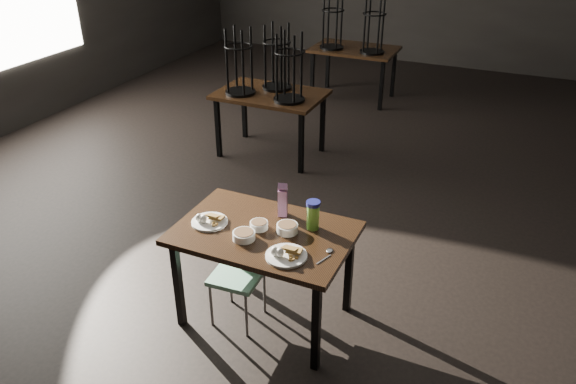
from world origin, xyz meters
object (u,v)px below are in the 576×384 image
at_px(juice_carton, 283,200).
at_px(school_chair, 240,265).
at_px(main_table, 264,240).
at_px(water_bottle, 313,215).

xyz_separation_m(juice_carton, school_chair, (-0.20, -0.29, -0.43)).
bearing_deg(school_chair, main_table, 10.93).
distance_m(juice_carton, water_bottle, 0.27).
bearing_deg(juice_carton, main_table, -97.17).
distance_m(main_table, juice_carton, 0.31).
distance_m(water_bottle, school_chair, 0.66).
bearing_deg(juice_carton, school_chair, -125.38).
height_order(main_table, school_chair, main_table).
bearing_deg(water_bottle, main_table, -149.99).
xyz_separation_m(juice_carton, water_bottle, (0.26, -0.08, -0.01)).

